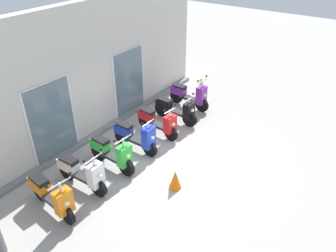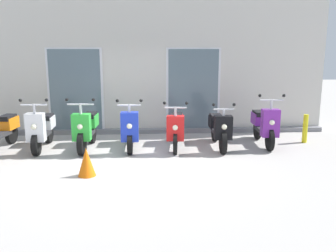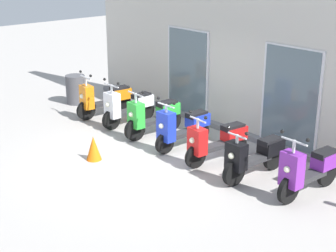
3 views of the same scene
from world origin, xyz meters
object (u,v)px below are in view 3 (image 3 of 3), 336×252
scooter_green (153,116)px  scooter_purple (309,169)px  scooter_orange (104,98)px  trash_bin (76,89)px  scooter_blue (182,127)px  scooter_black (255,155)px  scooter_red (217,140)px  scooter_white (128,106)px  traffic_cone (94,148)px

scooter_green → scooter_purple: size_ratio=0.97×
scooter_orange → trash_bin: (-1.51, 0.06, -0.08)m
scooter_blue → scooter_black: 2.05m
scooter_blue → scooter_black: size_ratio=0.92×
scooter_green → scooter_red: scooter_green is taller
scooter_red → scooter_purple: bearing=3.6°
scooter_white → scooter_purple: scooter_purple is taller
scooter_white → traffic_cone: bearing=-55.4°
traffic_cone → scooter_white: bearing=124.6°
scooter_red → trash_bin: 5.53m
scooter_black → trash_bin: (-6.53, 0.05, -0.05)m
scooter_orange → scooter_red: (4.03, 0.00, -0.01)m
scooter_orange → scooter_green: scooter_orange is taller
scooter_orange → traffic_cone: (2.26, -1.85, -0.22)m
scooter_purple → scooter_black: bearing=-173.2°
scooter_orange → traffic_cone: scooter_orange is taller
scooter_orange → scooter_black: bearing=0.0°
scooter_green → scooter_black: 3.05m
scooter_white → scooter_green: scooter_green is taller
scooter_white → scooter_purple: (5.19, 0.09, 0.03)m
scooter_blue → scooter_purple: (3.16, 0.14, 0.02)m
scooter_blue → trash_bin: scooter_blue is taller
scooter_black → scooter_green: bearing=-180.0°
scooter_orange → scooter_white: size_ratio=1.03×
scooter_white → traffic_cone: scooter_white is taller
scooter_green → scooter_purple: 4.17m
scooter_red → scooter_purple: size_ratio=0.98×
scooter_green → scooter_blue: (1.01, -0.00, 0.00)m
trash_bin → scooter_red: bearing=-0.5°
scooter_black → traffic_cone: bearing=-146.2°
scooter_red → scooter_black: bearing=0.0°
scooter_green → scooter_blue: size_ratio=1.04×
scooter_purple → scooter_blue: bearing=-177.5°
scooter_black → scooter_purple: 1.12m
scooter_white → traffic_cone: (1.31, -1.89, -0.21)m
scooter_red → traffic_cone: size_ratio=3.10×
scooter_orange → trash_bin: bearing=177.9°
scooter_orange → scooter_white: scooter_orange is taller
scooter_blue → scooter_orange: bearing=180.0°
scooter_red → trash_bin: scooter_red is taller
scooter_white → scooter_blue: size_ratio=1.03×
scooter_orange → scooter_red: scooter_orange is taller
scooter_white → scooter_black: size_ratio=0.95×
scooter_green → scooter_red: (2.05, 0.00, -0.01)m
trash_bin → scooter_blue: bearing=-0.7°
scooter_white → scooter_red: scooter_white is taller
traffic_cone → trash_bin: 4.22m
scooter_black → traffic_cone: scooter_black is taller
scooter_black → scooter_orange: bearing=-180.0°
scooter_red → scooter_black: 1.00m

